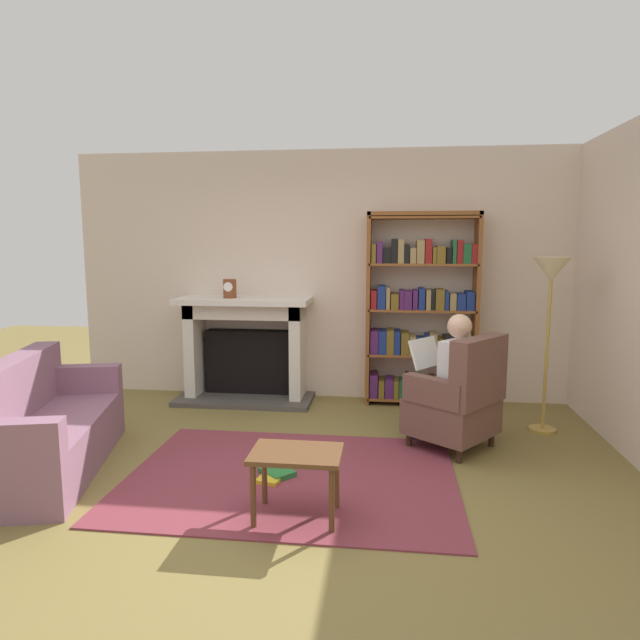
{
  "coord_description": "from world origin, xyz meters",
  "views": [
    {
      "loc": [
        0.69,
        -3.52,
        1.72
      ],
      "look_at": [
        0.1,
        1.2,
        1.05
      ],
      "focal_mm": 31.06,
      "sensor_mm": 36.0,
      "label": 1
    }
  ],
  "objects_px": {
    "bookshelf": "(421,313)",
    "sofa_floral": "(42,430)",
    "mantel_clock": "(230,289)",
    "floor_lamp": "(551,285)",
    "side_table": "(296,462)",
    "armchair_reading": "(459,399)",
    "fireplace": "(246,346)",
    "seated_reader": "(447,374)"
  },
  "relations": [
    {
      "from": "fireplace",
      "to": "armchair_reading",
      "type": "relative_size",
      "value": 1.51
    },
    {
      "from": "mantel_clock",
      "to": "armchair_reading",
      "type": "height_order",
      "value": "mantel_clock"
    },
    {
      "from": "armchair_reading",
      "to": "floor_lamp",
      "type": "xyz_separation_m",
      "value": [
        0.83,
        0.53,
        0.92
      ]
    },
    {
      "from": "sofa_floral",
      "to": "floor_lamp",
      "type": "distance_m",
      "value": 4.35
    },
    {
      "from": "fireplace",
      "to": "seated_reader",
      "type": "bearing_deg",
      "value": -30.06
    },
    {
      "from": "sofa_floral",
      "to": "side_table",
      "type": "bearing_deg",
      "value": -117.82
    },
    {
      "from": "bookshelf",
      "to": "seated_reader",
      "type": "relative_size",
      "value": 1.78
    },
    {
      "from": "fireplace",
      "to": "seated_reader",
      "type": "distance_m",
      "value": 2.36
    },
    {
      "from": "bookshelf",
      "to": "floor_lamp",
      "type": "bearing_deg",
      "value": -34.8
    },
    {
      "from": "bookshelf",
      "to": "sofa_floral",
      "type": "bearing_deg",
      "value": -143.66
    },
    {
      "from": "armchair_reading",
      "to": "seated_reader",
      "type": "distance_m",
      "value": 0.23
    },
    {
      "from": "side_table",
      "to": "floor_lamp",
      "type": "relative_size",
      "value": 0.35
    },
    {
      "from": "floor_lamp",
      "to": "bookshelf",
      "type": "bearing_deg",
      "value": 145.2
    },
    {
      "from": "sofa_floral",
      "to": "mantel_clock",
      "type": "bearing_deg",
      "value": -38.26
    },
    {
      "from": "sofa_floral",
      "to": "floor_lamp",
      "type": "height_order",
      "value": "floor_lamp"
    },
    {
      "from": "mantel_clock",
      "to": "sofa_floral",
      "type": "bearing_deg",
      "value": -113.93
    },
    {
      "from": "mantel_clock",
      "to": "bookshelf",
      "type": "bearing_deg",
      "value": 3.82
    },
    {
      "from": "armchair_reading",
      "to": "fireplace",
      "type": "bearing_deg",
      "value": -82.07
    },
    {
      "from": "mantel_clock",
      "to": "seated_reader",
      "type": "distance_m",
      "value": 2.51
    },
    {
      "from": "sofa_floral",
      "to": "fireplace",
      "type": "bearing_deg",
      "value": -40.48
    },
    {
      "from": "armchair_reading",
      "to": "side_table",
      "type": "height_order",
      "value": "armchair_reading"
    },
    {
      "from": "fireplace",
      "to": "mantel_clock",
      "type": "xyz_separation_m",
      "value": [
        -0.14,
        -0.1,
        0.63
      ]
    },
    {
      "from": "bookshelf",
      "to": "sofa_floral",
      "type": "distance_m",
      "value": 3.68
    },
    {
      "from": "fireplace",
      "to": "side_table",
      "type": "relative_size",
      "value": 2.62
    },
    {
      "from": "floor_lamp",
      "to": "sofa_floral",
      "type": "bearing_deg",
      "value": -160.84
    },
    {
      "from": "armchair_reading",
      "to": "sofa_floral",
      "type": "bearing_deg",
      "value": -36.53
    },
    {
      "from": "side_table",
      "to": "mantel_clock",
      "type": "bearing_deg",
      "value": 114.43
    },
    {
      "from": "mantel_clock",
      "to": "floor_lamp",
      "type": "distance_m",
      "value": 3.17
    },
    {
      "from": "armchair_reading",
      "to": "sofa_floral",
      "type": "relative_size",
      "value": 0.53
    },
    {
      "from": "seated_reader",
      "to": "fireplace",
      "type": "bearing_deg",
      "value": -81.68
    },
    {
      "from": "armchair_reading",
      "to": "floor_lamp",
      "type": "relative_size",
      "value": 0.61
    },
    {
      "from": "bookshelf",
      "to": "side_table",
      "type": "height_order",
      "value": "bookshelf"
    },
    {
      "from": "fireplace",
      "to": "floor_lamp",
      "type": "height_order",
      "value": "floor_lamp"
    },
    {
      "from": "armchair_reading",
      "to": "bookshelf",
      "type": "bearing_deg",
      "value": -130.4
    },
    {
      "from": "fireplace",
      "to": "side_table",
      "type": "distance_m",
      "value": 2.78
    },
    {
      "from": "fireplace",
      "to": "side_table",
      "type": "height_order",
      "value": "fireplace"
    },
    {
      "from": "side_table",
      "to": "floor_lamp",
      "type": "distance_m",
      "value": 2.89
    },
    {
      "from": "bookshelf",
      "to": "seated_reader",
      "type": "bearing_deg",
      "value": -82.34
    },
    {
      "from": "armchair_reading",
      "to": "sofa_floral",
      "type": "height_order",
      "value": "armchair_reading"
    },
    {
      "from": "fireplace",
      "to": "bookshelf",
      "type": "relative_size",
      "value": 0.72
    },
    {
      "from": "side_table",
      "to": "armchair_reading",
      "type": "bearing_deg",
      "value": 49.46
    },
    {
      "from": "fireplace",
      "to": "armchair_reading",
      "type": "xyz_separation_m",
      "value": [
        2.13,
        -1.25,
        -0.17
      ]
    }
  ]
}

